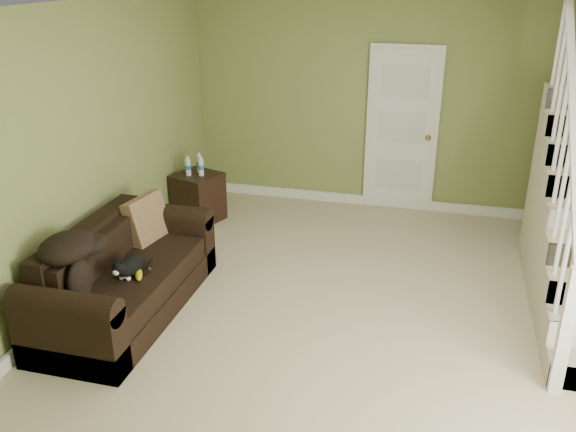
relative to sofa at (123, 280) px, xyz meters
The scene contains 14 objects.
floor 2.08m from the sofa, 11.21° to the left, with size 5.00×5.50×0.01m, color #BDAD89.
ceiling 3.08m from the sofa, 11.21° to the left, with size 5.00×5.50×0.01m, color white.
wall_back 3.87m from the sofa, 57.40° to the left, with size 5.00×0.04×2.60m, color olive.
wall_front 3.25m from the sofa, 49.41° to the right, with size 5.00×0.04×2.60m, color olive.
wall_left 1.18m from the sofa, 140.61° to the left, with size 0.04×5.50×2.60m, color olive.
baseboard_back 3.72m from the sofa, 57.15° to the left, with size 5.00×0.04×0.12m, color white.
baseboard_left 0.65m from the sofa, 138.81° to the left, with size 0.04×5.50×0.12m, color white.
door 3.82m from the sofa, 55.75° to the left, with size 0.86×0.12×2.02m.
sofa is the anchor object (origin of this frame).
side_table 2.10m from the sofa, 94.32° to the left, with size 0.62×0.62×0.81m.
cat 0.29m from the sofa, 40.36° to the right, with size 0.22×0.47×0.23m.
banana 0.32m from the sofa, 29.24° to the right, with size 0.06×0.21×0.06m, color gold.
throw_pillow 0.69m from the sofa, 94.62° to the left, with size 0.12×0.49×0.49m, color #4C371E.
throw_blanket 0.72m from the sofa, 109.37° to the right, with size 0.40×0.52×0.22m, color black.
Camera 1 is at (0.59, -4.60, 2.88)m, focal length 38.00 mm.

